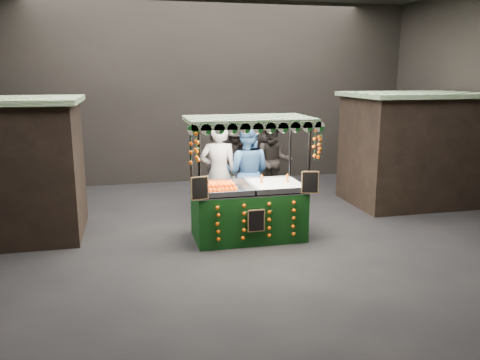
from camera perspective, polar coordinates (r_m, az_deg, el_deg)
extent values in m
plane|color=black|center=(9.32, 0.51, -6.54)|extent=(12.00, 12.00, 0.00)
cube|color=black|center=(13.73, -4.49, 10.21)|extent=(12.00, 0.10, 5.00)
cube|color=black|center=(4.16, 17.12, 4.53)|extent=(12.00, 0.10, 5.00)
cube|color=black|center=(9.99, -26.31, 0.88)|extent=(2.80, 2.00, 2.50)
cube|color=black|center=(12.10, 19.46, 3.28)|extent=(2.80, 2.00, 2.50)
cube|color=#125619|center=(11.98, 19.91, 9.43)|extent=(3.00, 2.20, 0.10)
cube|color=black|center=(9.08, 0.96, -4.02)|extent=(2.01, 1.10, 0.91)
cube|color=silver|center=(8.96, 0.97, -1.11)|extent=(2.01, 1.10, 0.04)
cylinder|color=black|center=(8.24, -4.74, -1.18)|extent=(0.05, 0.05, 2.19)
cylinder|color=black|center=(8.73, 8.05, -0.49)|extent=(0.05, 0.05, 2.19)
cylinder|color=black|center=(9.24, -5.70, 0.30)|extent=(0.05, 0.05, 2.19)
cylinder|color=black|center=(9.68, 5.84, 0.86)|extent=(0.05, 0.05, 2.19)
cube|color=#125619|center=(8.74, 1.00, 7.18)|extent=(2.24, 1.32, 0.07)
cube|color=silver|center=(9.09, 4.33, -0.58)|extent=(0.89, 0.99, 0.07)
cube|color=black|center=(8.17, -4.75, -0.97)|extent=(0.31, 0.09, 0.40)
cube|color=black|center=(8.67, 8.25, -0.27)|extent=(0.31, 0.09, 0.40)
cube|color=black|center=(8.53, 1.92, -4.81)|extent=(0.31, 0.02, 0.40)
imported|color=slate|center=(9.80, -2.53, 0.74)|extent=(0.85, 0.64, 2.08)
imported|color=navy|center=(9.99, 0.80, 0.88)|extent=(1.22, 1.11, 2.05)
imported|color=black|center=(10.95, -2.56, 1.41)|extent=(0.80, 0.67, 1.87)
imported|color=#292421|center=(11.72, 3.93, 2.16)|extent=(1.05, 0.90, 1.88)
imported|color=black|center=(12.84, 1.66, 2.98)|extent=(1.11, 0.53, 1.83)
imported|color=#2A2422|center=(13.67, -0.53, 2.94)|extent=(1.15, 0.96, 1.54)
imported|color=#292421|center=(12.68, -20.55, 1.70)|extent=(0.91, 0.69, 1.68)
imported|color=black|center=(12.63, 18.50, 2.39)|extent=(1.17, 1.87, 1.93)
imported|color=#2A2422|center=(13.88, 2.98, 3.32)|extent=(0.49, 0.66, 1.66)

